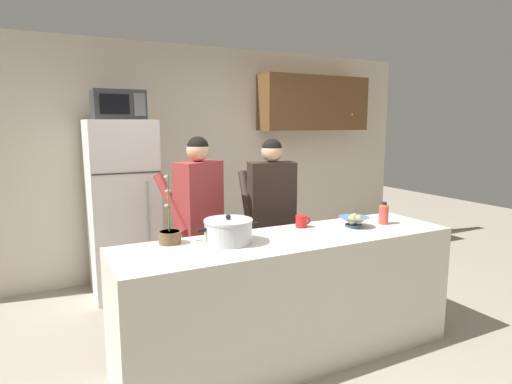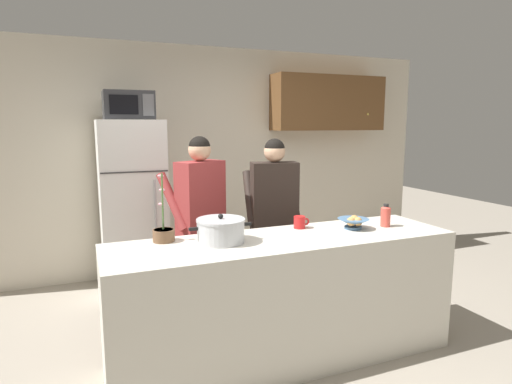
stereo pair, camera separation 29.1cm
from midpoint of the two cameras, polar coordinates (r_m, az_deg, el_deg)
ground_plane at (r=3.45m, az=1.86°, el=-20.97°), size 14.00×14.00×0.00m
back_wall_unit at (r=5.17m, az=-7.90°, el=5.41°), size 6.00×0.48×2.60m
kitchen_island at (r=3.24m, az=1.90°, el=-13.91°), size 2.52×0.68×0.92m
refrigerator at (r=4.58m, az=-19.01°, el=-2.05°), size 0.64×0.68×1.76m
microwave at (r=4.48m, az=-19.65°, el=10.83°), size 0.48×0.37×0.28m
person_near_pot at (r=3.69m, az=-9.91°, el=-2.26°), size 0.60×0.56×1.62m
person_by_sink at (r=3.83m, az=-0.13°, el=-1.98°), size 0.55×0.48×1.60m
cooking_pot at (r=2.94m, az=-6.54°, el=-5.20°), size 0.44×0.33×0.20m
coffee_mug at (r=3.37m, az=3.63°, el=-3.93°), size 0.13×0.09×0.10m
bread_bowl at (r=3.44m, az=10.51°, el=-3.78°), size 0.24×0.24×0.10m
bottle_near_edge at (r=3.58m, az=14.38°, el=-2.77°), size 0.08×0.08×0.18m
potted_orchid at (r=3.01m, az=-14.13°, el=-5.51°), size 0.15×0.15×0.47m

